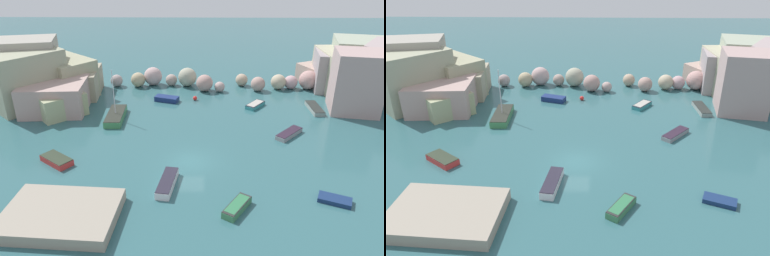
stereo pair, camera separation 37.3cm
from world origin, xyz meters
TOP-DOWN VIEW (x-y plane):
  - cove_water at (0.00, 0.00)m, footprint 160.00×160.00m
  - cliff_headland_left at (-20.13, 16.44)m, footprint 16.69×20.77m
  - cliff_headland_right at (23.05, 19.26)m, footprint 16.33×17.72m
  - rock_breakwater at (3.20, 20.62)m, footprint 29.36×4.92m
  - stone_dock at (-9.38, -8.47)m, footprint 8.57×6.49m
  - channel_buoy at (0.24, 15.66)m, footprint 0.56×0.56m
  - moored_boat_0 at (-12.49, -0.41)m, footprint 3.46×3.13m
  - moored_boat_1 at (-8.95, 9.52)m, footprint 1.98×5.41m
  - moored_boat_2 at (-15.39, 13.42)m, footprint 2.79×2.27m
  - moored_boat_3 at (-3.44, 15.28)m, footprint 3.28×2.20m
  - moored_boat_4 at (10.33, 5.52)m, footprint 3.34×3.46m
  - moored_boat_5 at (3.60, -7.14)m, footprint 2.53×3.12m
  - moored_boat_6 at (14.98, 12.51)m, footprint 1.44×4.13m
  - moored_boat_7 at (7.82, 13.48)m, footprint 2.75×3.07m
  - moored_boat_8 at (-1.93, -4.06)m, footprint 1.74×4.18m
  - moored_boat_9 at (11.41, -5.98)m, footprint 2.79×2.10m

SIDE VIEW (x-z plane):
  - cove_water at x=0.00m, z-range 0.00..0.00m
  - moored_boat_9 at x=11.41m, z-range 0.00..0.37m
  - moored_boat_4 at x=10.33m, z-range 0.00..0.51m
  - moored_boat_6 at x=14.98m, z-range 0.00..0.53m
  - moored_boat_7 at x=7.82m, z-range 0.01..0.52m
  - moored_boat_2 at x=-15.39m, z-range 0.00..0.55m
  - channel_buoy at x=0.24m, z-range 0.00..0.56m
  - moored_boat_0 at x=-12.49m, z-range 0.00..0.61m
  - moored_boat_3 at x=-3.44m, z-range 0.00..0.64m
  - moored_boat_5 at x=3.60m, z-range 0.01..0.63m
  - moored_boat_8 at x=-1.93m, z-range 0.00..0.70m
  - moored_boat_1 at x=-8.95m, z-range -2.55..3.37m
  - stone_dock at x=-9.38m, z-range 0.00..0.94m
  - rock_breakwater at x=3.20m, z-range -0.19..2.46m
  - cliff_headland_left at x=-20.13m, z-range -1.14..6.63m
  - cliff_headland_right at x=23.05m, z-range -0.79..6.53m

